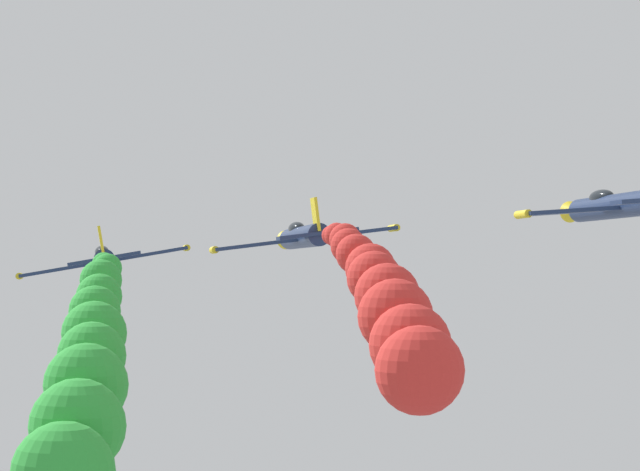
# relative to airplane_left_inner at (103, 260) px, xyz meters

# --- Properties ---
(airplane_left_inner) EXTENTS (9.48, 10.35, 2.84)m
(airplane_left_inner) POSITION_rel_airplane_left_inner_xyz_m (0.00, 0.00, 0.00)
(airplane_left_inner) COLOR navy
(smoke_trail_left_inner) EXTENTS (3.71, 27.02, 8.44)m
(smoke_trail_left_inner) POSITION_rel_airplane_left_inner_xyz_m (-0.83, -26.52, -4.26)
(smoke_trail_left_inner) COLOR green
(airplane_right_inner) EXTENTS (9.53, 10.35, 2.63)m
(airplane_right_inner) POSITION_rel_airplane_left_inner_xyz_m (9.86, -8.25, 1.11)
(airplane_right_inner) COLOR navy
(smoke_trail_right_inner) EXTENTS (2.93, 18.90, 6.66)m
(smoke_trail_right_inner) POSITION_rel_airplane_left_inner_xyz_m (9.67, -27.94, -2.08)
(smoke_trail_right_inner) COLOR red
(airplane_left_outer) EXTENTS (9.56, 10.35, 2.38)m
(airplane_left_outer) POSITION_rel_airplane_left_inner_xyz_m (22.30, -18.35, 2.28)
(airplane_left_outer) COLOR navy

